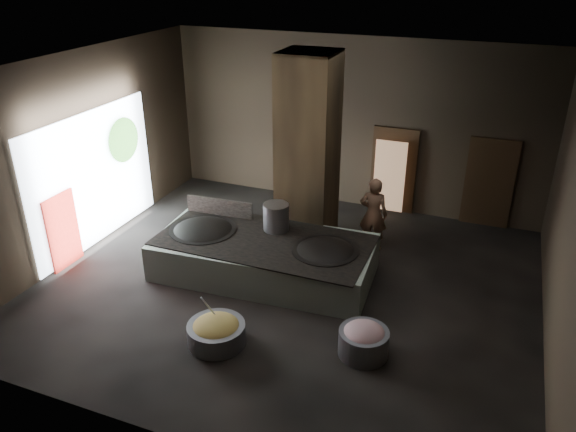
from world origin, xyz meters
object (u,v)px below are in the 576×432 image
at_px(stock_pot, 276,217).
at_px(wok_right, 325,253).
at_px(cook, 373,214).
at_px(hearth_platform, 264,257).
at_px(veg_basin, 216,334).
at_px(meat_basin, 363,343).
at_px(wok_left, 203,232).

bearing_deg(stock_pot, wok_right, -21.04).
bearing_deg(wok_right, cook, 74.18).
distance_m(hearth_platform, veg_basin, 2.51).
bearing_deg(hearth_platform, wok_right, -1.41).
bearing_deg(meat_basin, hearth_platform, 145.68).
bearing_deg(veg_basin, cook, 68.76).
bearing_deg(cook, veg_basin, 66.03).
relative_size(wok_left, meat_basin, 1.66).
bearing_deg(wok_left, cook, 30.98).
height_order(wok_left, wok_right, wok_left).
height_order(hearth_platform, cook, cook).
relative_size(stock_pot, veg_basin, 0.58).
bearing_deg(wok_right, veg_basin, -115.05).
bearing_deg(wok_left, meat_basin, -23.33).
height_order(wok_left, meat_basin, wok_left).
bearing_deg(cook, wok_right, 71.45).
distance_m(hearth_platform, wok_left, 1.49).
xyz_separation_m(wok_right, meat_basin, (1.34, -1.88, -0.51)).
relative_size(wok_left, stock_pot, 2.42).
xyz_separation_m(stock_pot, meat_basin, (2.64, -2.38, -0.89)).
bearing_deg(veg_basin, wok_right, 64.95).
xyz_separation_m(cook, veg_basin, (-1.73, -4.45, -0.70)).
height_order(hearth_platform, meat_basin, hearth_platform).
bearing_deg(hearth_platform, veg_basin, -89.90).
bearing_deg(meat_basin, wok_right, 125.36).
height_order(hearth_platform, wok_left, wok_left).
xyz_separation_m(veg_basin, meat_basin, (2.53, 0.66, 0.05)).
bearing_deg(stock_pot, meat_basin, -42.12).
xyz_separation_m(wok_right, stock_pot, (-1.30, 0.50, 0.38)).
relative_size(cook, meat_basin, 2.03).
height_order(wok_right, stock_pot, stock_pot).
bearing_deg(veg_basin, meat_basin, 14.73).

